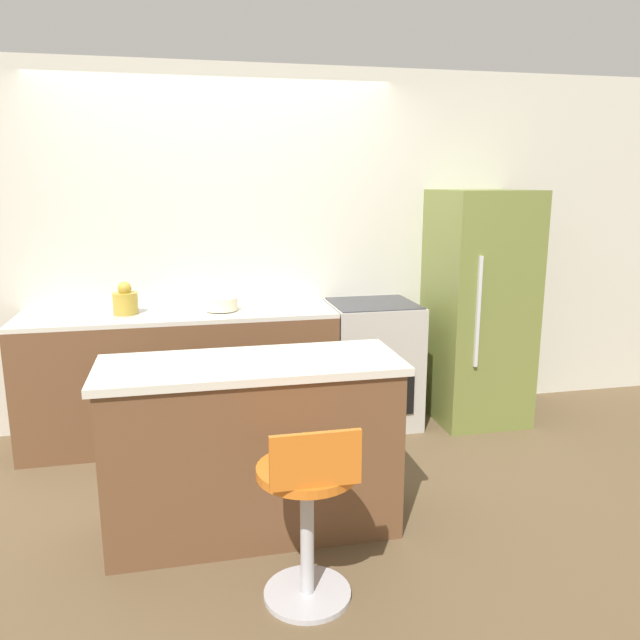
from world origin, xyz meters
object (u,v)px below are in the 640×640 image
object	(u,v)px
refrigerator	(478,307)
kettle	(125,301)
stool_chair	(308,509)
oven_range	(372,363)
mixing_bowl	(222,304)

from	to	relation	value
refrigerator	kettle	xyz separation A→B (m)	(-2.54, 0.03, 0.15)
stool_chair	kettle	distance (m)	2.17
refrigerator	stool_chair	bearing A→B (deg)	-131.90
stool_chair	kettle	xyz separation A→B (m)	(-0.86, 1.91, 0.58)
oven_range	mixing_bowl	bearing A→B (deg)	-179.10
oven_range	refrigerator	xyz separation A→B (m)	(0.81, -0.05, 0.41)
refrigerator	stool_chair	world-z (taller)	refrigerator
oven_range	stool_chair	world-z (taller)	oven_range
oven_range	kettle	world-z (taller)	kettle
oven_range	refrigerator	world-z (taller)	refrigerator
kettle	mixing_bowl	world-z (taller)	kettle
oven_range	refrigerator	distance (m)	0.91
oven_range	stool_chair	size ratio (longest dim) A/B	1.09
refrigerator	kettle	size ratio (longest dim) A/B	7.90
kettle	mixing_bowl	size ratio (longest dim) A/B	0.98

